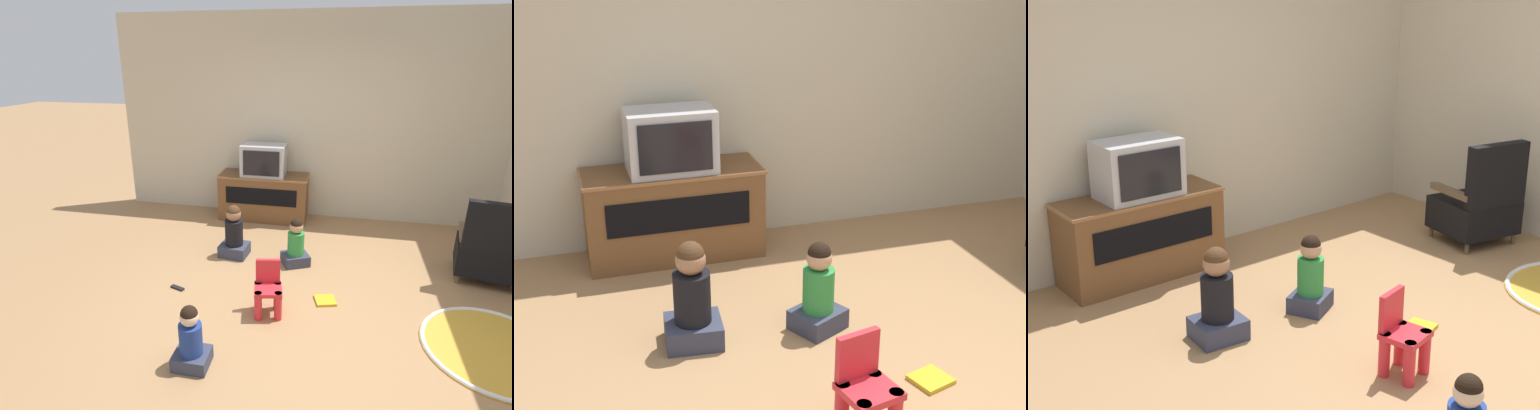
% 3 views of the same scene
% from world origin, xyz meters
% --- Properties ---
extents(wall_back, '(5.41, 0.12, 2.77)m').
position_xyz_m(wall_back, '(-0.29, 2.50, 1.38)').
color(wall_back, beige).
rests_on(wall_back, ground_plane).
extents(tv_cabinet, '(1.25, 0.49, 0.65)m').
position_xyz_m(tv_cabinet, '(-0.85, 2.18, 0.34)').
color(tv_cabinet, brown).
rests_on(tv_cabinet, ground_plane).
extents(television, '(0.60, 0.40, 0.43)m').
position_xyz_m(television, '(-0.85, 2.15, 0.87)').
color(television, '#B7B7BC').
rests_on(television, tv_cabinet).
extents(yellow_kid_chair, '(0.29, 0.28, 0.50)m').
position_xyz_m(yellow_kid_chair, '(-0.38, -0.06, 0.21)').
color(yellow_kid_chair, red).
rests_on(yellow_kid_chair, ground_plane).
extents(child_watching_left, '(0.36, 0.34, 0.55)m').
position_xyz_m(child_watching_left, '(-0.24, 0.90, 0.24)').
color(child_watching_left, '#33384C').
rests_on(child_watching_left, ground_plane).
extents(child_watching_center, '(0.35, 0.31, 0.63)m').
position_xyz_m(child_watching_center, '(-0.97, 0.97, 0.27)').
color(child_watching_center, '#33384C').
rests_on(child_watching_center, ground_plane).
extents(book, '(0.23, 0.23, 0.02)m').
position_xyz_m(book, '(0.13, 0.22, 0.01)').
color(book, gold).
rests_on(book, ground_plane).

